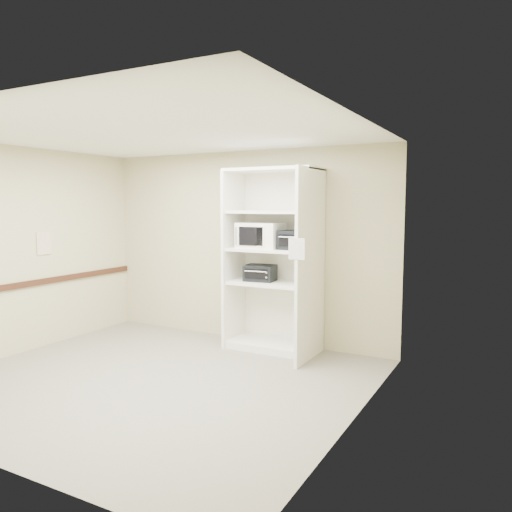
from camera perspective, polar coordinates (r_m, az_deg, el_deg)
The scene contains 12 objects.
floor at distance 5.82m, azimuth -11.43°, elevation -13.76°, with size 4.50×4.00×0.01m, color slate.
ceiling at distance 5.54m, azimuth -12.02°, elevation 13.60°, with size 4.50×4.00×0.01m, color white.
wall_back at distance 7.16m, azimuth -1.41°, elevation 1.11°, with size 4.50×0.02×2.70m, color tan.
wall_left at distance 7.17m, azimuth -25.66°, elevation 0.54°, with size 0.02×4.00×2.70m, color tan.
wall_right at distance 4.43m, azimuth 11.23°, elevation -1.94°, with size 0.02×4.00×2.70m, color tan.
shelving_unit at distance 6.61m, azimuth 2.35°, elevation -1.19°, with size 1.24×0.92×2.42m.
microwave at distance 6.64m, azimuth 0.54°, elevation 2.37°, with size 0.56×0.43×0.34m, color white.
toaster_oven_upper at distance 6.42m, azimuth 4.71°, elevation 1.83°, with size 0.43×0.32×0.25m, color black.
toaster_oven_lower at distance 6.73m, azimuth 0.49°, elevation -1.94°, with size 0.39×0.30×0.22m, color black.
paper_sign at distance 5.78m, azimuth 4.66°, elevation 0.81°, with size 0.19×0.01×0.25m, color white.
chair_rail at distance 7.20m, azimuth -25.40°, elevation -3.03°, with size 0.04×3.98×0.08m, color #361A10.
wall_poster at distance 7.40m, azimuth -23.09°, elevation 1.37°, with size 0.01×0.22×0.31m, color silver.
Camera 1 is at (3.52, -4.20, 1.94)m, focal length 35.00 mm.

